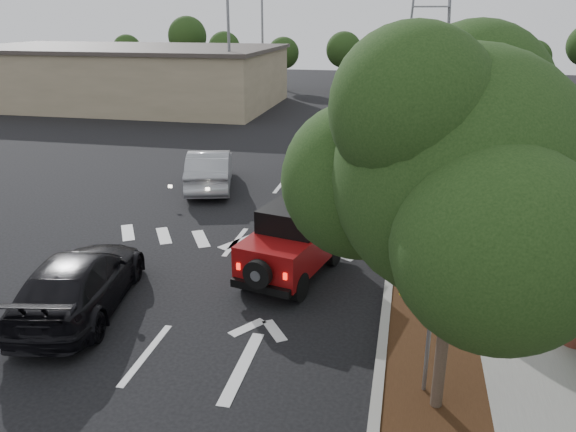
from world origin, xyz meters
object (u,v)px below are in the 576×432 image
(black_suv_oncoming, at_px, (79,282))
(speed_hump_sign, at_px, (431,314))
(silver_suv_ahead, at_px, (342,164))
(red_jeep, at_px, (295,240))

(black_suv_oncoming, relative_size, speed_hump_sign, 2.01)
(black_suv_oncoming, bearing_deg, silver_suv_ahead, -121.60)
(silver_suv_ahead, relative_size, black_suv_oncoming, 1.04)
(silver_suv_ahead, xyz_separation_m, speed_hump_sign, (3.13, -13.30, 0.95))
(speed_hump_sign, bearing_deg, black_suv_oncoming, 176.47)
(silver_suv_ahead, height_order, speed_hump_sign, speed_hump_sign)
(silver_suv_ahead, bearing_deg, speed_hump_sign, -78.76)
(black_suv_oncoming, distance_m, speed_hump_sign, 7.85)
(red_jeep, distance_m, black_suv_oncoming, 5.26)
(black_suv_oncoming, xyz_separation_m, speed_hump_sign, (7.64, -1.54, 0.95))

